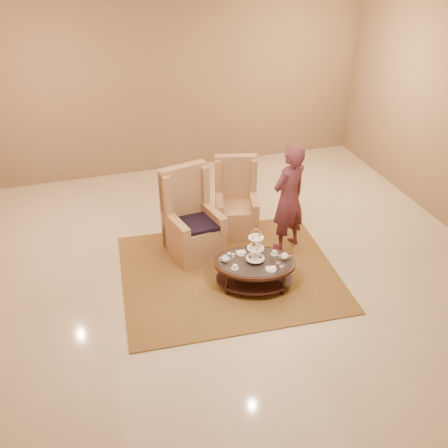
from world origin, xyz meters
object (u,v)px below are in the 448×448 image
object	(u,v)px
tea_table	(255,266)
armchair_left	(191,225)
person	(289,199)
armchair_right	(236,206)

from	to	relation	value
tea_table	armchair_left	distance (m)	1.34
tea_table	armchair_left	xyz separation A→B (m)	(-0.65, 1.16, 0.12)
tea_table	person	xyz separation A→B (m)	(0.84, 0.82, 0.54)
tea_table	armchair_right	xyz separation A→B (m)	(0.23, 1.58, 0.07)
tea_table	person	bearing A→B (deg)	61.39
tea_table	armchair_left	size ratio (longest dim) A/B	0.96
armchair_right	tea_table	bearing A→B (deg)	-84.42
tea_table	armchair_right	bearing A→B (deg)	98.68
armchair_left	armchair_right	xyz separation A→B (m)	(0.89, 0.42, -0.05)
armchair_left	armchair_right	world-z (taller)	armchair_left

